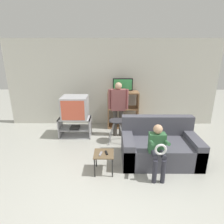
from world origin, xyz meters
The scene contains 13 objects.
ground_plane centered at (0.00, 0.00, 0.00)m, with size 18.00×18.00×0.00m, color #ADADA3.
wall_back centered at (0.00, 3.46, 1.30)m, with size 6.40×0.06×2.60m.
tv_stand centered at (-1.01, 2.50, 0.26)m, with size 0.86×0.47×0.52m.
television_main centered at (-0.99, 2.51, 0.82)m, with size 0.67×0.59×0.59m.
media_shelf centered at (0.32, 3.17, 0.56)m, with size 0.91×0.43×1.10m.
television_flat centered at (0.31, 3.14, 1.29)m, with size 0.58×0.20×0.40m.
folding_stool centered at (0.12, 2.15, 0.50)m, with size 0.44×0.42×0.60m.
snack_table centered at (-0.15, 0.88, 0.34)m, with size 0.38×0.38×0.40m.
remote_control_black centered at (-0.10, 0.88, 0.41)m, with size 0.04×0.14×0.02m, color black.
remote_control_white centered at (-0.21, 0.85, 0.41)m, with size 0.04×0.14×0.02m, color gray.
couch centered at (1.02, 1.33, 0.30)m, with size 1.59×0.95×0.88m.
person_standing_adult centered at (0.17, 2.54, 0.89)m, with size 0.53×0.20×1.49m.
person_seated_child centered at (0.84, 0.78, 0.60)m, with size 0.33×0.43×0.99m.
Camera 1 is at (0.03, -2.24, 2.26)m, focal length 30.00 mm.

